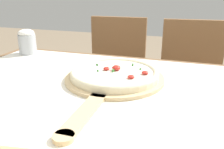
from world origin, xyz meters
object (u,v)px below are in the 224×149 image
pizza (115,73)px  chair_right (190,82)px  chair_left (115,74)px  flour_cup (27,41)px  pizza_peel (112,81)px

pizza → chair_right: bearing=68.5°
chair_left → flour_cup: bearing=-123.8°
pizza_peel → chair_right: (0.28, 0.74, -0.26)m
flour_cup → chair_right: bearing=32.1°
chair_left → pizza: bearing=-75.9°
pizza_peel → pizza: size_ratio=1.84×
pizza_peel → chair_right: chair_right is taller
pizza_peel → flour_cup: bearing=155.3°
pizza_peel → flour_cup: (-0.51, 0.24, 0.06)m
flour_cup → pizza: bearing=-22.2°
pizza_peel → chair_left: (-0.21, 0.74, -0.26)m
flour_cup → chair_left: bearing=58.8°
chair_right → pizza_peel: bearing=-115.9°
chair_left → chair_right: same height
pizza → chair_left: bearing=106.7°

